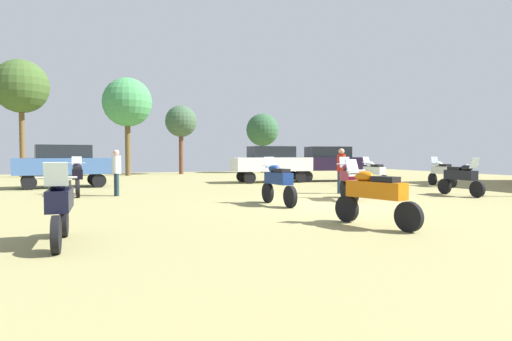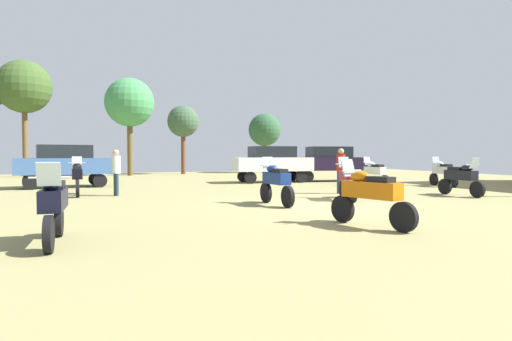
{
  "view_description": "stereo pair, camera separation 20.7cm",
  "coord_description": "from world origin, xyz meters",
  "px_view_note": "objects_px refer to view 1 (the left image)",
  "views": [
    {
      "loc": [
        -6.72,
        -11.74,
        1.59
      ],
      "look_at": [
        -0.01,
        6.36,
        0.86
      ],
      "focal_mm": 30.34,
      "sensor_mm": 36.0,
      "label": 1
    },
    {
      "loc": [
        -6.53,
        -11.81,
        1.59
      ],
      "look_at": [
        -0.01,
        6.36,
        0.86
      ],
      "focal_mm": 30.34,
      "sensor_mm": 36.0,
      "label": 2
    }
  ],
  "objects_px": {
    "tree_4": "(21,87)",
    "tree_6": "(127,103)",
    "motorcycle_6": "(374,172)",
    "motorcycle_3": "(278,181)",
    "car_3": "(328,161)",
    "motorcycle_5": "(77,177)",
    "motorcycle_7": "(442,172)",
    "car_1": "(63,163)",
    "motorcycle_1": "(349,179)",
    "motorcycle_4": "(60,204)",
    "motorcycle_8": "(375,194)",
    "person_2": "(116,169)",
    "person_1": "(341,167)",
    "car_2": "(271,161)",
    "tree_3": "(181,122)",
    "tree_2": "(262,130)"
  },
  "relations": [
    {
      "from": "car_1",
      "to": "person_2",
      "type": "xyz_separation_m",
      "value": [
        2.15,
        -5.07,
        -0.15
      ]
    },
    {
      "from": "motorcycle_1",
      "to": "person_1",
      "type": "height_order",
      "value": "person_1"
    },
    {
      "from": "motorcycle_4",
      "to": "person_2",
      "type": "bearing_deg",
      "value": -97.5
    },
    {
      "from": "car_2",
      "to": "tree_2",
      "type": "xyz_separation_m",
      "value": [
        4.14,
        11.98,
        2.42
      ]
    },
    {
      "from": "motorcycle_6",
      "to": "tree_2",
      "type": "height_order",
      "value": "tree_2"
    },
    {
      "from": "motorcycle_5",
      "to": "person_1",
      "type": "bearing_deg",
      "value": -18.37
    },
    {
      "from": "motorcycle_5",
      "to": "car_3",
      "type": "relative_size",
      "value": 0.48
    },
    {
      "from": "tree_4",
      "to": "motorcycle_8",
      "type": "bearing_deg",
      "value": -67.73
    },
    {
      "from": "motorcycle_4",
      "to": "tree_3",
      "type": "distance_m",
      "value": 26.85
    },
    {
      "from": "motorcycle_5",
      "to": "car_3",
      "type": "height_order",
      "value": "car_3"
    },
    {
      "from": "car_2",
      "to": "tree_4",
      "type": "bearing_deg",
      "value": 54.38
    },
    {
      "from": "motorcycle_4",
      "to": "tree_2",
      "type": "bearing_deg",
      "value": -117.13
    },
    {
      "from": "motorcycle_3",
      "to": "car_1",
      "type": "distance_m",
      "value": 11.91
    },
    {
      "from": "motorcycle_6",
      "to": "person_2",
      "type": "xyz_separation_m",
      "value": [
        -11.82,
        -0.48,
        0.31
      ]
    },
    {
      "from": "motorcycle_5",
      "to": "motorcycle_7",
      "type": "xyz_separation_m",
      "value": [
        16.5,
        -1.02,
        -0.02
      ]
    },
    {
      "from": "car_1",
      "to": "motorcycle_8",
      "type": "bearing_deg",
      "value": -162.27
    },
    {
      "from": "car_2",
      "to": "tree_2",
      "type": "distance_m",
      "value": 12.91
    },
    {
      "from": "motorcycle_1",
      "to": "motorcycle_4",
      "type": "relative_size",
      "value": 0.98
    },
    {
      "from": "motorcycle_1",
      "to": "motorcycle_7",
      "type": "distance_m",
      "value": 8.52
    },
    {
      "from": "motorcycle_1",
      "to": "person_1",
      "type": "relative_size",
      "value": 1.16
    },
    {
      "from": "motorcycle_6",
      "to": "motorcycle_8",
      "type": "height_order",
      "value": "motorcycle_8"
    },
    {
      "from": "motorcycle_8",
      "to": "motorcycle_4",
      "type": "bearing_deg",
      "value": 160.94
    },
    {
      "from": "motorcycle_8",
      "to": "car_3",
      "type": "bearing_deg",
      "value": 47.52
    },
    {
      "from": "person_2",
      "to": "tree_4",
      "type": "distance_m",
      "value": 17.74
    },
    {
      "from": "motorcycle_4",
      "to": "motorcycle_6",
      "type": "xyz_separation_m",
      "value": [
        13.13,
        9.35,
        -0.01
      ]
    },
    {
      "from": "motorcycle_6",
      "to": "tree_4",
      "type": "height_order",
      "value": "tree_4"
    },
    {
      "from": "person_1",
      "to": "tree_4",
      "type": "height_order",
      "value": "tree_4"
    },
    {
      "from": "motorcycle_7",
      "to": "tree_2",
      "type": "xyz_separation_m",
      "value": [
        -2.55,
        17.63,
        2.88
      ]
    },
    {
      "from": "tree_4",
      "to": "tree_6",
      "type": "xyz_separation_m",
      "value": [
        6.88,
        -0.35,
        -0.83
      ]
    },
    {
      "from": "car_3",
      "to": "car_2",
      "type": "bearing_deg",
      "value": 97.26
    },
    {
      "from": "motorcycle_1",
      "to": "tree_6",
      "type": "bearing_deg",
      "value": 124.64
    },
    {
      "from": "motorcycle_8",
      "to": "car_2",
      "type": "relative_size",
      "value": 0.5
    },
    {
      "from": "motorcycle_8",
      "to": "person_2",
      "type": "height_order",
      "value": "person_2"
    },
    {
      "from": "motorcycle_3",
      "to": "person_1",
      "type": "bearing_deg",
      "value": 29.67
    },
    {
      "from": "car_1",
      "to": "person_2",
      "type": "height_order",
      "value": "car_1"
    },
    {
      "from": "motorcycle_7",
      "to": "tree_3",
      "type": "xyz_separation_m",
      "value": [
        -9.54,
        17.29,
        3.37
      ]
    },
    {
      "from": "motorcycle_3",
      "to": "person_2",
      "type": "height_order",
      "value": "person_2"
    },
    {
      "from": "motorcycle_3",
      "to": "car_3",
      "type": "bearing_deg",
      "value": 48.33
    },
    {
      "from": "motorcycle_6",
      "to": "car_1",
      "type": "relative_size",
      "value": 0.46
    },
    {
      "from": "motorcycle_6",
      "to": "car_1",
      "type": "bearing_deg",
      "value": 158.45
    },
    {
      "from": "tree_3",
      "to": "tree_4",
      "type": "xyz_separation_m",
      "value": [
        -10.98,
        -0.75,
        2.03
      ]
    },
    {
      "from": "motorcycle_5",
      "to": "car_3",
      "type": "xyz_separation_m",
      "value": [
        13.28,
        4.44,
        0.44
      ]
    },
    {
      "from": "tree_2",
      "to": "tree_6",
      "type": "distance_m",
      "value": 11.3
    },
    {
      "from": "motorcycle_5",
      "to": "tree_2",
      "type": "relative_size",
      "value": 0.44
    },
    {
      "from": "motorcycle_6",
      "to": "tree_6",
      "type": "bearing_deg",
      "value": 120.76
    },
    {
      "from": "person_2",
      "to": "motorcycle_5",
      "type": "bearing_deg",
      "value": -126.41
    },
    {
      "from": "motorcycle_6",
      "to": "tree_3",
      "type": "distance_m",
      "value": 17.85
    },
    {
      "from": "car_2",
      "to": "car_3",
      "type": "height_order",
      "value": "same"
    },
    {
      "from": "motorcycle_5",
      "to": "tree_6",
      "type": "relative_size",
      "value": 0.31
    },
    {
      "from": "car_3",
      "to": "tree_6",
      "type": "relative_size",
      "value": 0.64
    }
  ]
}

